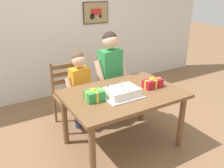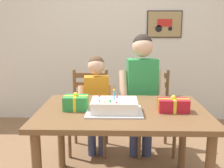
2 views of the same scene
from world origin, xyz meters
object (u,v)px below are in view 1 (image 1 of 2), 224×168
dining_table (123,100)px  chair_right (114,85)px  birthday_cake (122,92)px  child_younger (80,83)px  chair_left (70,95)px  gift_box_red_large (94,95)px  gift_box_beside_cake (153,83)px  child_older (110,68)px

dining_table → chair_right: (0.37, 0.82, -0.17)m
birthday_cake → child_younger: (-0.20, 0.74, -0.11)m
dining_table → child_younger: 0.72m
chair_left → gift_box_red_large: bearing=-90.8°
gift_box_red_large → gift_box_beside_cake: 0.79m
dining_table → child_older: size_ratio=1.03×
gift_box_red_large → child_younger: bearing=80.5°
gift_box_red_large → chair_left: chair_left is taller
child_older → child_younger: size_ratio=1.20×
gift_box_beside_cake → chair_right: bearing=92.6°
dining_table → gift_box_red_large: 0.41m
chair_left → child_younger: 0.28m
birthday_cake → child_older: (0.28, 0.74, 0.03)m
chair_left → child_older: (0.58, -0.16, 0.35)m
child_older → child_younger: child_older is taller
birthday_cake → child_younger: 0.78m
chair_left → chair_right: bearing=-0.0°
dining_table → gift_box_red_large: (-0.38, -0.01, 0.15)m
dining_table → birthday_cake: birthday_cake is taller
gift_box_beside_cake → child_older: bearing=105.0°
gift_box_red_large → child_older: child_older is taller
chair_right → child_younger: bearing=-165.9°
birthday_cake → gift_box_beside_cake: birthday_cake is taller
dining_table → chair_left: (-0.37, 0.82, -0.17)m
gift_box_beside_cake → chair_left: size_ratio=0.26×
gift_box_red_large → gift_box_beside_cake: size_ratio=0.83×
gift_box_red_large → gift_box_beside_cake: bearing=-2.9°
child_older → child_younger: 0.50m
birthday_cake → chair_right: size_ratio=0.48×
dining_table → child_younger: bearing=112.0°
child_younger → chair_left: bearing=122.3°
gift_box_beside_cake → gift_box_red_large: bearing=177.1°
birthday_cake → gift_box_beside_cake: bearing=3.9°
child_younger → gift_box_red_large: bearing=-99.5°
child_older → gift_box_beside_cake: bearing=-75.0°
gift_box_beside_cake → chair_right: (-0.04, 0.87, -0.32)m
gift_box_red_large → dining_table: bearing=1.5°
gift_box_beside_cake → chair_right: 0.93m
dining_table → gift_box_beside_cake: size_ratio=5.66×
gift_box_red_large → child_younger: 0.69m
gift_box_red_large → chair_right: 1.16m
chair_left → chair_right: 0.74m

